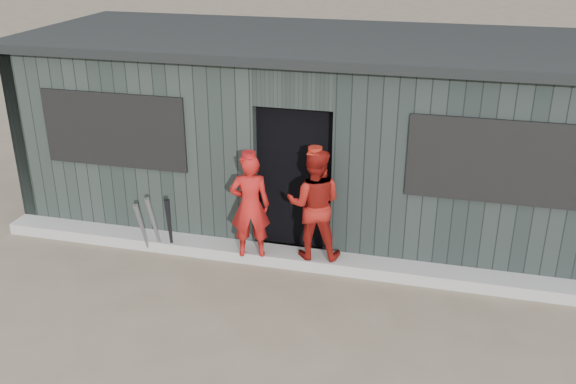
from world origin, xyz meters
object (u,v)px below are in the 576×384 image
(player_red_left, at_px, (250,206))
(player_red_right, at_px, (314,204))
(bat_right, at_px, (170,226))
(player_grey_back, at_px, (337,205))
(dugout, at_px, (317,129))
(bat_left, at_px, (155,225))
(bat_mid, at_px, (142,228))

(player_red_left, distance_m, player_red_right, 0.79)
(bat_right, xyz_separation_m, player_grey_back, (2.07, 0.72, 0.21))
(player_red_left, distance_m, dugout, 1.96)
(bat_right, height_order, player_red_left, player_red_left)
(bat_left, distance_m, bat_mid, 0.17)
(bat_right, bearing_deg, player_red_right, 5.44)
(bat_mid, bearing_deg, player_grey_back, 18.46)
(player_grey_back, distance_m, dugout, 1.41)
(player_red_left, xyz_separation_m, player_red_right, (0.77, 0.18, 0.03))
(player_red_right, distance_m, dugout, 1.76)
(bat_right, distance_m, dugout, 2.57)
(bat_right, relative_size, player_red_left, 0.61)
(player_red_left, height_order, player_red_right, player_red_right)
(bat_mid, height_order, player_grey_back, player_grey_back)
(player_grey_back, bearing_deg, bat_left, -2.83)
(bat_left, bearing_deg, player_grey_back, 18.63)
(player_red_right, bearing_deg, player_grey_back, -116.29)
(player_grey_back, bearing_deg, player_red_left, 15.49)
(dugout, bearing_deg, bat_left, -132.62)
(bat_mid, height_order, dugout, dugout)
(bat_right, distance_m, player_grey_back, 2.20)
(player_red_left, relative_size, dugout, 0.16)
(bat_right, bearing_deg, dugout, 50.14)
(bat_left, relative_size, bat_mid, 1.10)
(bat_left, height_order, player_red_right, player_red_right)
(bat_right, xyz_separation_m, player_red_left, (1.10, -0.00, 0.41))
(bat_mid, xyz_separation_m, dugout, (1.90, 1.94, 0.91))
(bat_left, xyz_separation_m, player_grey_back, (2.26, 0.76, 0.21))
(bat_mid, bearing_deg, player_red_right, 6.75)
(bat_left, distance_m, bat_right, 0.20)
(bat_left, height_order, bat_right, bat_left)
(player_red_right, xyz_separation_m, dugout, (-0.33, 1.68, 0.42))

